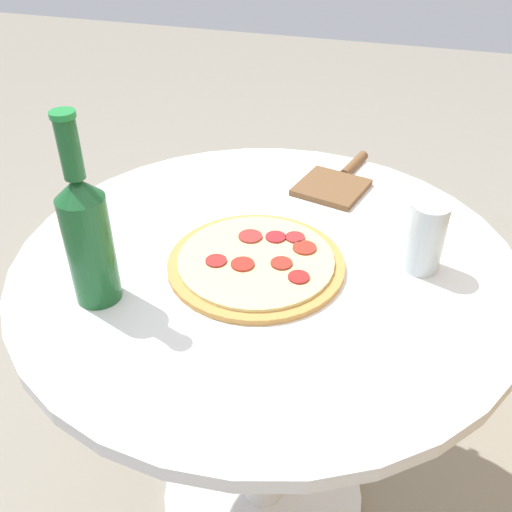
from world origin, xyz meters
The scene contains 6 objects.
ground_plane centered at (0.00, 0.00, 0.00)m, with size 8.00×8.00×0.00m, color gray.
table centered at (0.00, 0.00, 0.52)m, with size 0.85×0.85×0.71m.
pizza centered at (0.03, -0.01, 0.72)m, with size 0.29×0.29×0.02m.
beer_bottle centered at (0.18, -0.21, 0.82)m, with size 0.07×0.07×0.30m.
pizza_paddle centered at (-0.28, 0.07, 0.71)m, with size 0.24×0.15×0.02m.
drinking_glass centered at (-0.04, 0.25, 0.77)m, with size 0.06×0.06×0.12m.
Camera 1 is at (0.75, 0.21, 1.27)m, focal length 40.00 mm.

